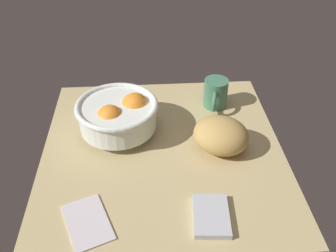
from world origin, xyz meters
TOP-DOWN VIEW (x-y plane):
  - ground_plane at (0.00, 0.00)cm, footprint 67.65×64.83cm
  - fruit_bowl at (8.36, 11.76)cm, footprint 22.95×22.95cm
  - bread_loaf at (-0.69, -15.45)cm, footprint 18.53×19.31cm
  - napkin_folded at (-23.79, -9.40)cm, footprint 12.17×8.85cm
  - napkin_spare at (-23.22, 17.96)cm, footprint 16.02×13.14cm
  - mug at (19.72, -17.45)cm, footprint 11.62×7.39cm

SIDE VIEW (x-z plane):
  - ground_plane at x=0.00cm, z-range -3.00..0.00cm
  - napkin_spare at x=-23.22cm, z-range 0.00..0.80cm
  - napkin_folded at x=-23.79cm, z-range 0.00..1.48cm
  - mug at x=19.72cm, z-range 0.00..9.03cm
  - bread_loaf at x=-0.69cm, z-range 0.00..9.28cm
  - fruit_bowl at x=8.36cm, z-range 0.68..12.11cm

